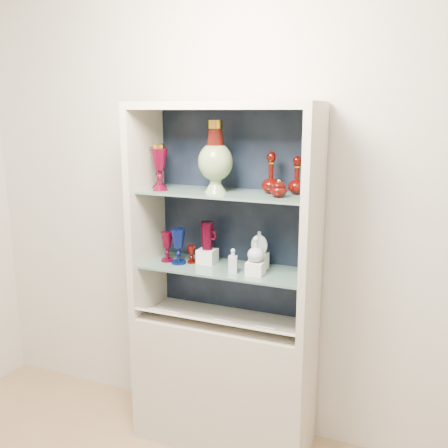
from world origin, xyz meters
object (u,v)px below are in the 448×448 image
at_px(pedestal_lamp_right, 159,166).
at_px(lidded_bowl, 279,188).
at_px(pedestal_lamp_left, 160,168).
at_px(ruby_decanter_a, 271,170).
at_px(ruby_decanter_b, 297,174).
at_px(clear_round_decanter, 256,250).
at_px(flat_flask, 259,242).
at_px(cameo_medallion, 309,241).
at_px(ruby_goblet_small, 191,254).
at_px(clear_square_bottle, 233,261).
at_px(cobalt_goblet, 178,246).
at_px(ruby_pitcher, 207,236).
at_px(enamel_urn, 215,157).
at_px(ruby_goblet_tall, 167,247).

height_order(pedestal_lamp_right, lidded_bowl, pedestal_lamp_right).
distance_m(pedestal_lamp_left, ruby_decanter_a, 0.60).
xyz_separation_m(ruby_decanter_b, clear_round_decanter, (-0.17, -0.13, -0.39)).
xyz_separation_m(ruby_decanter_a, flat_flask, (-0.05, -0.01, -0.39)).
height_order(flat_flask, cameo_medallion, cameo_medallion).
xyz_separation_m(pedestal_lamp_right, ruby_goblet_small, (0.20, -0.01, -0.49)).
distance_m(pedestal_lamp_right, clear_square_bottle, 0.68).
bearing_deg(pedestal_lamp_right, pedestal_lamp_left, -57.56).
distance_m(pedestal_lamp_left, cameo_medallion, 0.90).
xyz_separation_m(ruby_decanter_a, lidded_bowl, (0.07, -0.10, -0.08)).
height_order(cobalt_goblet, ruby_pitcher, ruby_pitcher).
height_order(enamel_urn, clear_round_decanter, enamel_urn).
relative_size(clear_square_bottle, cameo_medallion, 0.97).
height_order(ruby_goblet_small, flat_flask, flat_flask).
bearing_deg(enamel_urn, cameo_medallion, 14.35).
xyz_separation_m(pedestal_lamp_left, pedestal_lamp_right, (-0.05, 0.08, 0.00)).
relative_size(pedestal_lamp_right, cameo_medallion, 1.81).
bearing_deg(pedestal_lamp_left, ruby_goblet_small, 27.65).
bearing_deg(flat_flask, ruby_decanter_b, 9.22).
bearing_deg(pedestal_lamp_left, ruby_decanter_b, 11.98).
distance_m(ruby_decanter_a, clear_square_bottle, 0.52).
relative_size(ruby_decanter_b, clear_square_bottle, 1.59).
height_order(ruby_decanter_a, lidded_bowl, ruby_decanter_a).
height_order(pedestal_lamp_right, ruby_decanter_b, pedestal_lamp_right).
bearing_deg(ruby_pitcher, clear_round_decanter, 0.79).
bearing_deg(flat_flask, lidded_bowl, -37.94).
xyz_separation_m(enamel_urn, clear_round_decanter, (0.24, -0.03, -0.47)).
bearing_deg(pedestal_lamp_left, cobalt_goblet, 25.94).
xyz_separation_m(pedestal_lamp_right, ruby_decanter_b, (0.78, 0.07, -0.02)).
relative_size(enamel_urn, ruby_goblet_tall, 2.20).
bearing_deg(ruby_decanter_a, cameo_medallion, 14.57).
xyz_separation_m(enamel_urn, ruby_goblet_tall, (-0.30, 0.00, -0.52)).
distance_m(pedestal_lamp_left, clear_round_decanter, 0.68).
height_order(cobalt_goblet, cameo_medallion, cameo_medallion).
relative_size(ruby_decanter_b, ruby_goblet_tall, 1.23).
bearing_deg(cameo_medallion, flat_flask, -142.82).
bearing_deg(ruby_pitcher, ruby_goblet_small, -140.12).
relative_size(pedestal_lamp_left, cobalt_goblet, 1.24).
relative_size(ruby_pitcher, flat_flask, 1.25).
bearing_deg(lidded_bowl, ruby_decanter_a, 125.91).
relative_size(enamel_urn, cobalt_goblet, 1.90).
distance_m(enamel_urn, lidded_bowl, 0.38).
height_order(enamel_urn, cameo_medallion, enamel_urn).
bearing_deg(clear_round_decanter, ruby_decanter_b, 38.12).
height_order(ruby_goblet_tall, ruby_goblet_small, ruby_goblet_tall).
bearing_deg(ruby_goblet_small, cobalt_goblet, -150.16).
distance_m(ruby_goblet_small, ruby_pitcher, 0.14).
bearing_deg(enamel_urn, flat_flask, 14.80).
bearing_deg(clear_round_decanter, ruby_pitcher, 163.74).
relative_size(pedestal_lamp_left, ruby_goblet_tall, 1.44).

